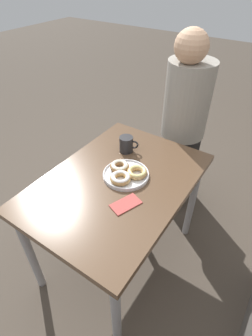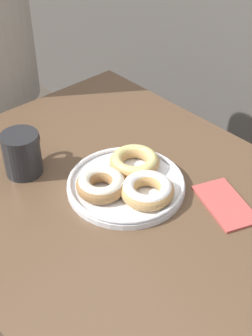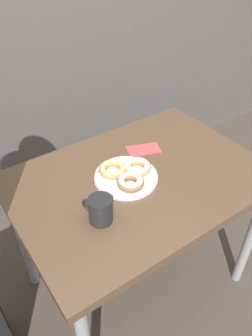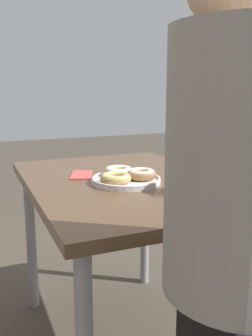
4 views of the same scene
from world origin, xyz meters
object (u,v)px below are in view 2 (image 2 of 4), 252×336
coffee_mug (22,153)px  napkin (225,204)px  donut_plate (127,181)px  dining_table (135,233)px

coffee_mug → napkin: bearing=33.4°
donut_plate → coffee_mug: size_ratio=2.32×
napkin → coffee_mug: bearing=-146.6°
donut_plate → napkin: size_ratio=1.54×
coffee_mug → napkin: size_ratio=0.67×
dining_table → napkin: 0.22m
donut_plate → napkin: (0.19, 0.13, -0.02)m
dining_table → donut_plate: (-0.05, 0.02, 0.12)m
dining_table → coffee_mug: size_ratio=9.16×
donut_plate → coffee_mug: (-0.21, -0.14, 0.03)m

